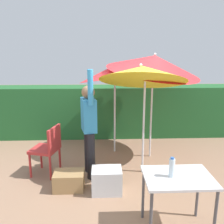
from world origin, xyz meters
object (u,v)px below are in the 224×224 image
person_vendor (89,124)px  bottle_water (172,167)px  umbrella_rainbow (143,74)px  chair_plastic (48,147)px  cooler_box (107,180)px  umbrella_yellow (154,64)px  umbrella_orange (114,72)px  crate_cardboard (69,181)px  folding_table (178,183)px

person_vendor → bottle_water: (1.03, -1.48, -0.08)m
umbrella_rainbow → bottle_water: size_ratio=9.01×
chair_plastic → person_vendor: bearing=-3.2°
umbrella_rainbow → chair_plastic: size_ratio=2.43×
umbrella_rainbow → cooler_box: (-0.62, -0.65, -1.59)m
umbrella_rainbow → umbrella_yellow: bearing=65.1°
chair_plastic → cooler_box: bearing=-31.5°
umbrella_orange → cooler_box: size_ratio=4.39×
umbrella_orange → chair_plastic: bearing=-141.1°
umbrella_rainbow → crate_cardboard: (-1.23, -0.54, -1.64)m
bottle_water → umbrella_yellow: bearing=84.7°
folding_table → umbrella_yellow: bearing=86.9°
folding_table → crate_cardboard: bearing=144.5°
folding_table → person_vendor: bearing=126.8°
umbrella_rainbow → umbrella_yellow: size_ratio=0.95×
chair_plastic → umbrella_rainbow: bearing=1.0°
umbrella_orange → crate_cardboard: size_ratio=4.31×
umbrella_orange → cooler_box: bearing=-96.8°
person_vendor → chair_plastic: size_ratio=2.11×
umbrella_rainbow → chair_plastic: bearing=-179.0°
person_vendor → chair_plastic: bearing=176.8°
umbrella_rainbow → umbrella_orange: (-0.43, 0.94, -0.05)m
umbrella_orange → bottle_water: size_ratio=8.49×
umbrella_yellow → person_vendor: umbrella_yellow is taller
chair_plastic → bottle_water: 2.35m
crate_cardboard → folding_table: folding_table is taller
umbrella_yellow → bottle_water: 2.49m
umbrella_yellow → crate_cardboard: 2.65m
cooler_box → crate_cardboard: cooler_box is taller
umbrella_orange → umbrella_yellow: 0.82m
umbrella_yellow → person_vendor: size_ratio=1.21×
umbrella_rainbow → folding_table: (0.20, -1.55, -1.13)m
cooler_box → crate_cardboard: 0.62m
folding_table → bottle_water: 0.22m
chair_plastic → cooler_box: size_ratio=1.92×
umbrella_yellow → crate_cardboard: umbrella_yellow is taller
cooler_box → folding_table: bearing=-47.7°
cooler_box → bottle_water: size_ratio=1.93×
crate_cardboard → cooler_box: bearing=-10.5°
umbrella_rainbow → bottle_water: (0.11, -1.55, -0.93)m
umbrella_orange → umbrella_rainbow: bearing=-65.2°
folding_table → bottle_water: (-0.08, -0.00, 0.20)m
chair_plastic → bottle_water: bearing=-41.1°
umbrella_rainbow → folding_table: bearing=-82.8°
person_vendor → folding_table: person_vendor is taller
chair_plastic → crate_cardboard: bearing=-51.1°
cooler_box → folding_table: 1.30m
bottle_water → folding_table: bearing=1.4°
umbrella_orange → cooler_box: 2.22m
umbrella_rainbow → person_vendor: size_ratio=1.15×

